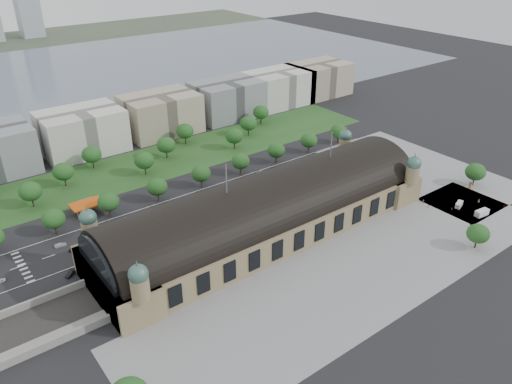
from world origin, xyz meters
TOP-DOWN VIEW (x-y plane):
  - ground at (0.00, 0.00)m, footprint 900.00×900.00m
  - station at (0.00, 0.00)m, footprint 150.00×48.40m
  - plaza_south at (10.00, -44.00)m, footprint 190.00×48.00m
  - plaza_east at (103.00, 0.00)m, footprint 56.00×100.00m
  - road_slab at (-20.00, 38.00)m, footprint 260.00×26.00m
  - grass_belt at (-15.00, 93.00)m, footprint 300.00×45.00m
  - petrol_station at (-53.91, 65.28)m, footprint 14.00×13.00m
  - lake at (0.00, 298.00)m, footprint 700.00×320.00m
  - far_tower_right at (45.00, 508.00)m, footprint 24.00×24.00m
  - office_3 at (-30.00, 133.00)m, footprint 45.00×32.00m
  - office_4 at (20.00, 133.00)m, footprint 45.00×32.00m
  - office_5 at (70.00, 133.00)m, footprint 45.00×32.00m
  - office_6 at (115.00, 133.00)m, footprint 45.00×32.00m
  - office_7 at (155.00, 133.00)m, footprint 45.00×32.00m
  - tree_row_2 at (-72.00, 53.00)m, footprint 9.60×9.60m
  - tree_row_3 at (-48.00, 53.00)m, footprint 9.60×9.60m
  - tree_row_4 at (-24.00, 53.00)m, footprint 9.60×9.60m
  - tree_row_5 at (0.00, 53.00)m, footprint 9.60×9.60m
  - tree_row_6 at (24.00, 53.00)m, footprint 9.60×9.60m
  - tree_row_7 at (48.00, 53.00)m, footprint 9.60×9.60m
  - tree_row_8 at (72.00, 53.00)m, footprint 9.60×9.60m
  - tree_row_9 at (96.00, 53.00)m, footprint 9.60×9.60m
  - tree_belt_3 at (-73.00, 83.00)m, footprint 10.40×10.40m
  - tree_belt_4 at (-54.00, 95.00)m, footprint 10.40×10.40m
  - tree_belt_5 at (-35.00, 107.00)m, footprint 10.40×10.40m
  - tree_belt_6 at (-16.00, 83.00)m, footprint 10.40×10.40m
  - tree_belt_7 at (3.00, 95.00)m, footprint 10.40×10.40m
  - tree_belt_8 at (22.00, 107.00)m, footprint 10.40×10.40m
  - tree_belt_9 at (41.00, 83.00)m, footprint 10.40×10.40m
  - tree_belt_10 at (60.00, 95.00)m, footprint 10.40×10.40m
  - tree_belt_11 at (79.00, 107.00)m, footprint 10.40×10.40m
  - tree_plaza_ne at (110.00, -28.00)m, footprint 10.00×10.00m
  - tree_plaza_s at (60.00, -60.00)m, footprint 9.00×9.00m
  - traffic_car_0 at (-99.25, 32.20)m, footprint 4.21×1.90m
  - traffic_car_1 at (-73.79, 42.34)m, footprint 4.73×2.20m
  - traffic_car_2 at (-70.10, 36.21)m, footprint 4.80×2.24m
  - traffic_car_4 at (3.12, 33.35)m, footprint 3.86×1.68m
  - traffic_car_5 at (32.70, 47.97)m, footprint 3.96×1.43m
  - traffic_car_6 at (87.25, 36.58)m, footprint 5.44×2.99m
  - parked_car_0 at (-76.91, 21.00)m, footprint 5.13×4.16m
  - parked_car_1 at (-65.84, 21.00)m, footprint 5.86×4.89m
  - parked_car_2 at (-48.15, 24.75)m, footprint 4.92×4.46m
  - parked_car_3 at (-42.82, 21.62)m, footprint 4.33×3.89m
  - parked_car_4 at (-57.98, 24.97)m, footprint 4.54×2.99m
  - parked_car_5 at (-23.81, 23.94)m, footprint 6.01×5.01m
  - parked_car_6 at (-18.00, 21.00)m, footprint 5.27×4.34m
  - bus_west at (-24.73, 27.00)m, footprint 12.55×3.24m
  - bus_mid at (18.53, 28.49)m, footprint 10.90×3.32m
  - bus_east at (21.27, 29.84)m, footprint 11.96×3.04m
  - van_east at (84.34, -36.69)m, footprint 5.97×3.90m
  - van_south at (85.27, -47.35)m, footprint 7.07×3.46m
  - advertising_column at (105.64, -29.19)m, footprint 1.73×1.73m
  - pedestrian_0 at (72.66, -28.46)m, footprint 0.99×0.81m
  - pedestrian_1 at (79.03, -36.59)m, footprint 0.59×0.75m
  - pedestrian_2 at (74.91, -24.00)m, footprint 0.95×1.10m
  - pedestrian_3 at (100.15, -49.87)m, footprint 1.14×0.83m
  - pedestrian_4 at (72.84, -49.92)m, footprint 0.82×1.16m
  - pedestrian_5 at (95.97, -39.82)m, footprint 0.64×1.01m

SIDE VIEW (x-z plane):
  - ground at x=0.00m, z-range 0.00..0.00m
  - plaza_south at x=10.00m, z-range -0.06..0.06m
  - plaza_east at x=103.00m, z-range -0.06..0.06m
  - road_slab at x=-20.00m, z-range -0.05..0.05m
  - grass_belt at x=-15.00m, z-range -0.05..0.05m
  - lake at x=0.00m, z-range -0.04..0.04m
  - traffic_car_4 at x=3.12m, z-range 0.00..1.30m
  - traffic_car_5 at x=32.70m, z-range 0.00..1.30m
  - traffic_car_2 at x=-70.10m, z-range 0.00..1.33m
  - parked_car_2 at x=-48.15m, z-range 0.00..1.38m
  - traffic_car_0 at x=-99.25m, z-range 0.00..1.40m
  - parked_car_4 at x=-57.98m, z-range 0.00..1.42m
  - parked_car_3 at x=-42.82m, z-range 0.00..1.42m
  - parked_car_6 at x=-18.00m, z-range 0.00..1.44m
  - traffic_car_6 at x=87.25m, z-range 0.00..1.44m
  - parked_car_1 at x=-65.84m, z-range 0.00..1.49m
  - traffic_car_1 at x=-73.79m, z-range 0.00..1.50m
  - parked_car_5 at x=-23.81m, z-range 0.00..1.53m
  - parked_car_0 at x=-76.91m, z-range 0.00..1.64m
  - pedestrian_4 at x=72.84m, z-range 0.00..1.65m
  - pedestrian_0 at x=72.66m, z-range 0.00..1.76m
  - pedestrian_3 at x=100.15m, z-range 0.00..1.77m
  - pedestrian_1 at x=79.03m, z-range 0.00..1.81m
  - pedestrian_2 at x=74.91m, z-range 0.00..1.97m
  - pedestrian_5 at x=95.97m, z-range 0.00..1.97m
  - van_east at x=84.34m, z-range -0.05..2.35m
  - van_south at x=85.27m, z-range -0.07..2.88m
  - bus_mid at x=18.53m, z-range 0.00..2.99m
  - bus_east at x=21.27m, z-range 0.00..3.32m
  - advertising_column at x=105.64m, z-range 0.06..3.34m
  - bus_west at x=-24.73m, z-range 0.00..3.48m
  - petrol_station at x=-53.91m, z-range 0.42..5.47m
  - tree_plaza_s at x=60.00m, z-range 1.48..12.13m
  - tree_row_2 at x=-72.00m, z-range 1.67..13.19m
  - tree_row_3 at x=-48.00m, z-range 1.67..13.19m
  - tree_row_4 at x=-24.00m, z-range 1.67..13.19m
  - tree_row_5 at x=0.00m, z-range 1.67..13.19m
  - tree_row_6 at x=24.00m, z-range 1.67..13.19m
  - tree_row_7 at x=48.00m, z-range 1.67..13.19m
  - tree_row_8 at x=72.00m, z-range 1.67..13.19m
  - tree_row_9 at x=96.00m, z-range 1.67..13.19m
  - tree_plaza_ne at x=110.00m, z-range 1.58..13.27m
  - tree_belt_3 at x=-73.00m, z-range 1.81..14.29m
  - tree_belt_4 at x=-54.00m, z-range 1.81..14.29m
  - tree_belt_5 at x=-35.00m, z-range 1.81..14.29m
  - tree_belt_6 at x=-16.00m, z-range 1.81..14.29m
  - tree_belt_7 at x=3.00m, z-range 1.81..14.29m
  - tree_belt_8 at x=22.00m, z-range 1.81..14.29m
  - tree_belt_9 at x=41.00m, z-range 1.81..14.29m
  - tree_belt_10 at x=60.00m, z-range 1.81..14.29m
  - tree_belt_11 at x=79.00m, z-range 1.81..14.29m
  - station at x=0.00m, z-range -11.87..32.43m
  - office_3 at x=-30.00m, z-range 0.00..24.00m
  - office_4 at x=20.00m, z-range 0.00..24.00m
  - office_5 at x=70.00m, z-range 0.00..24.00m
  - office_6 at x=115.00m, z-range 0.00..24.00m
  - office_7 at x=155.00m, z-range 0.00..24.00m
  - far_tower_right at x=45.00m, z-range 0.00..75.00m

